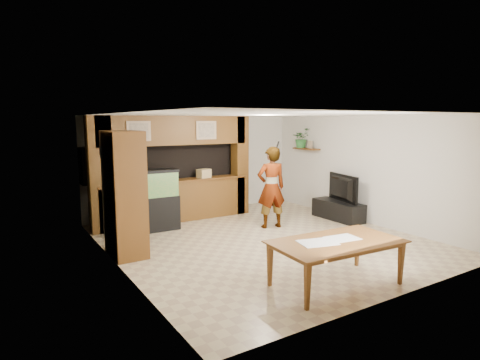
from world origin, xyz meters
TOP-DOWN VIEW (x-y plane):
  - floor at (0.00, 0.00)m, footprint 6.50×6.50m
  - ceiling at (0.00, 0.00)m, footprint 6.50×6.50m
  - wall_back at (0.00, 3.25)m, footprint 6.00×0.00m
  - wall_left at (-3.00, 0.00)m, footprint 0.00×6.50m
  - wall_right at (3.00, 0.00)m, footprint 0.00×6.50m
  - partition at (-0.95, 2.64)m, footprint 4.20×0.99m
  - wall_clock at (-2.97, 1.00)m, footprint 0.05×0.25m
  - wall_shelf at (2.85, 1.95)m, footprint 0.25×0.90m
  - pantry_cabinet at (-2.70, 0.60)m, footprint 0.58×0.94m
  - trash_can at (-2.79, 0.80)m, footprint 0.28×0.28m
  - aquarium at (-1.75, 1.95)m, footprint 1.26×0.47m
  - tv_stand at (2.65, 0.46)m, footprint 0.51×1.39m
  - television at (2.65, 0.46)m, footprint 0.42×1.19m
  - photo_frame at (2.85, 1.79)m, footprint 0.03×0.16m
  - potted_plant at (2.82, 2.14)m, footprint 0.57×0.52m
  - person at (0.75, 0.75)m, footprint 0.78×0.60m
  - microphone at (0.80, 0.59)m, footprint 0.04×0.11m
  - dining_table at (-0.43, -2.52)m, footprint 2.04×1.22m
  - newspaper_a at (-0.73, -2.40)m, footprint 0.62×0.52m
  - newspaper_b at (-0.26, -2.44)m, footprint 0.53×0.41m
  - counter_box at (-0.13, 2.45)m, footprint 0.38×0.31m

SIDE VIEW (x-z plane):
  - floor at x=0.00m, z-range 0.00..0.00m
  - tv_stand at x=2.65m, z-range 0.00..0.46m
  - trash_can at x=-2.79m, z-range 0.00..0.52m
  - dining_table at x=-0.43m, z-range 0.00..0.70m
  - aquarium at x=-1.75m, z-range -0.02..1.38m
  - newspaper_b at x=-0.26m, z-range 0.70..0.70m
  - newspaper_a at x=-0.73m, z-range 0.70..0.70m
  - television at x=2.65m, z-range 0.46..1.15m
  - person at x=0.75m, z-range 0.00..1.90m
  - pantry_cabinet at x=-2.70m, z-range 0.00..2.30m
  - counter_box at x=-0.13m, z-range 1.04..1.26m
  - wall_back at x=0.00m, z-range -1.70..4.30m
  - wall_left at x=-3.00m, z-range -1.95..4.55m
  - wall_right at x=3.00m, z-range -1.95..4.55m
  - partition at x=-0.95m, z-range 0.01..2.61m
  - wall_shelf at x=2.85m, z-range 1.68..1.72m
  - photo_frame at x=2.85m, z-range 1.72..1.93m
  - wall_clock at x=-2.97m, z-range 1.77..2.02m
  - microphone at x=0.80m, z-range 1.86..2.03m
  - potted_plant at x=2.82m, z-range 1.72..2.28m
  - ceiling at x=0.00m, z-range 2.60..2.60m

